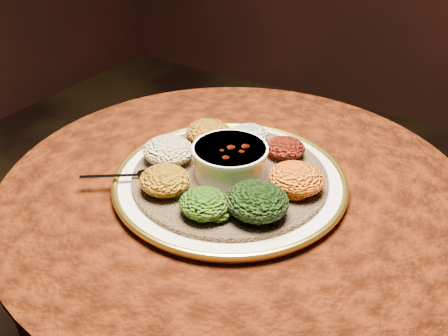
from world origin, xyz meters
The scene contains 13 objects.
table centered at (0.00, 0.00, 0.55)m, with size 0.96×0.96×0.73m.
platter centered at (0.00, -0.02, 0.75)m, with size 0.58×0.58×0.02m.
injera centered at (0.00, -0.02, 0.76)m, with size 0.39×0.39×0.01m, color olive.
stew_bowl centered at (0.00, -0.02, 0.80)m, with size 0.15×0.15×0.06m.
spoon centered at (-0.15, -0.12, 0.77)m, with size 0.13×0.10×0.01m.
portion_ayib centered at (-0.03, 0.12, 0.78)m, with size 0.08×0.08×0.04m, color silver.
portion_kitfo centered at (0.06, 0.10, 0.78)m, with size 0.08×0.08×0.04m, color black.
portion_tikil centered at (0.13, 0.00, 0.79)m, with size 0.11×0.10×0.05m, color #B36D0E.
portion_gomen centered at (0.10, -0.10, 0.79)m, with size 0.11×0.11×0.06m, color black.
portion_mixveg centered at (0.02, -0.15, 0.78)m, with size 0.09×0.09×0.04m, color #923809.
portion_kik centered at (-0.08, -0.13, 0.79)m, with size 0.10×0.09×0.05m, color #A06C0E.
portion_timatim centered at (-0.14, -0.04, 0.79)m, with size 0.11×0.10×0.05m, color maroon.
portion_shiro centered at (-0.11, 0.07, 0.79)m, with size 0.10×0.10×0.05m, color #A25B13.
Camera 1 is at (0.42, -0.73, 1.31)m, focal length 40.00 mm.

